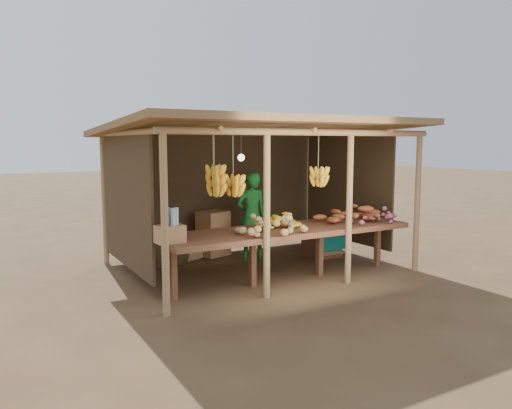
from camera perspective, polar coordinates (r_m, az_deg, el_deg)
ground at (r=8.38m, az=0.00°, el=-7.14°), size 60.00×60.00×0.00m
stall_structure at (r=8.03m, az=-0.43°, el=6.01°), size 4.70×3.50×2.43m
counter at (r=7.43m, az=3.66°, el=-3.17°), size 3.90×1.05×0.80m
potato_heap at (r=6.90m, az=1.90°, el=-1.90°), size 1.09×0.79×0.37m
sweet_potato_heap at (r=8.07m, az=11.12°, el=-0.73°), size 1.08×0.67×0.36m
onion_heap at (r=8.12m, az=13.26°, el=-0.75°), size 0.90×0.57×0.36m
banana_pile at (r=7.42m, az=2.73°, el=-1.33°), size 0.72×0.53×0.35m
tomato_basin at (r=6.76m, az=-10.29°, el=-3.13°), size 0.35×0.35×0.18m
bottle_box at (r=6.42m, az=-9.89°, el=-2.79°), size 0.36×0.29×0.45m
vendor at (r=8.77m, az=-0.51°, el=-1.32°), size 0.59×0.41×1.55m
tarp_crate at (r=9.14m, az=7.52°, el=-4.01°), size 0.66×0.57×0.76m
carton_stack at (r=9.00m, az=-5.98°, el=-3.84°), size 1.18×0.57×0.81m
burlap_sacks at (r=8.52m, az=-10.22°, el=-5.33°), size 0.79×0.42×0.56m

